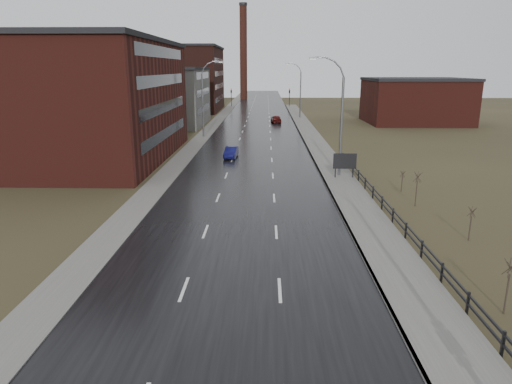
{
  "coord_description": "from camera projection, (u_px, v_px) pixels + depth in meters",
  "views": [
    {
      "loc": [
        1.59,
        -7.79,
        10.31
      ],
      "look_at": [
        1.01,
        19.03,
        3.0
      ],
      "focal_mm": 32.0,
      "sensor_mm": 36.0,
      "label": 1
    }
  ],
  "objects": [
    {
      "name": "road",
      "position": [
        255.0,
        139.0,
        68.13
      ],
      "size": [
        14.0,
        300.0,
        0.06
      ],
      "primitive_type": "cube",
      "color": "black",
      "rests_on": "ground"
    },
    {
      "name": "sidewalk_right",
      "position": [
        338.0,
        178.0,
        43.82
      ],
      "size": [
        3.2,
        180.0,
        0.18
      ],
      "primitive_type": "cube",
      "color": "#595651",
      "rests_on": "ground"
    },
    {
      "name": "curb_right",
      "position": [
        323.0,
        178.0,
        43.85
      ],
      "size": [
        0.16,
        180.0,
        0.18
      ],
      "primitive_type": "cube",
      "color": "slate",
      "rests_on": "ground"
    },
    {
      "name": "sidewalk_left",
      "position": [
        201.0,
        139.0,
        68.29
      ],
      "size": [
        2.4,
        260.0,
        0.12
      ],
      "primitive_type": "cube",
      "color": "#595651",
      "rests_on": "ground"
    },
    {
      "name": "warehouse_near",
      "position": [
        70.0,
        100.0,
        52.33
      ],
      "size": [
        22.44,
        28.56,
        13.5
      ],
      "color": "#471914",
      "rests_on": "ground"
    },
    {
      "name": "warehouse_mid",
      "position": [
        161.0,
        96.0,
        84.49
      ],
      "size": [
        16.32,
        20.4,
        10.5
      ],
      "color": "slate",
      "rests_on": "ground"
    },
    {
      "name": "warehouse_far",
      "position": [
        167.0,
        79.0,
        112.88
      ],
      "size": [
        26.52,
        24.48,
        15.5
      ],
      "color": "#331611",
      "rests_on": "ground"
    },
    {
      "name": "building_right",
      "position": [
        415.0,
        101.0,
        87.61
      ],
      "size": [
        18.36,
        16.32,
        8.5
      ],
      "color": "#471914",
      "rests_on": "ground"
    },
    {
      "name": "smokestack",
      "position": [
        243.0,
        52.0,
        151.01
      ],
      "size": [
        2.7,
        2.7,
        30.7
      ],
      "color": "#331611",
      "rests_on": "ground"
    },
    {
      "name": "streetlight_right_mid",
      "position": [
        339.0,
        117.0,
        43.27
      ],
      "size": [
        3.36,
        0.28,
        11.35
      ],
      "color": "slate",
      "rests_on": "ground"
    },
    {
      "name": "streetlight_left",
      "position": [
        204.0,
        99.0,
        68.69
      ],
      "size": [
        3.36,
        0.28,
        11.35
      ],
      "color": "slate",
      "rests_on": "ground"
    },
    {
      "name": "streetlight_right_far",
      "position": [
        299.0,
        90.0,
        95.36
      ],
      "size": [
        3.36,
        0.28,
        11.35
      ],
      "color": "slate",
      "rests_on": "ground"
    },
    {
      "name": "guardrail",
      "position": [
        409.0,
        232.0,
        27.52
      ],
      "size": [
        0.1,
        53.05,
        1.1
      ],
      "color": "black",
      "rests_on": "ground"
    },
    {
      "name": "shrub_c",
      "position": [
        508.0,
        285.0,
        19.46
      ],
      "size": [
        0.59,
        0.63,
        2.51
      ],
      "color": "#382D23",
      "rests_on": "ground"
    },
    {
      "name": "shrub_d",
      "position": [
        471.0,
        223.0,
        27.92
      ],
      "size": [
        0.51,
        0.54,
        2.15
      ],
      "color": "#382D23",
      "rests_on": "ground"
    },
    {
      "name": "shrub_e",
      "position": [
        417.0,
        188.0,
        34.86
      ],
      "size": [
        0.64,
        0.67,
        2.7
      ],
      "color": "#382D23",
      "rests_on": "ground"
    },
    {
      "name": "shrub_f",
      "position": [
        402.0,
        181.0,
        39.07
      ],
      "size": [
        0.44,
        0.46,
        1.82
      ],
      "color": "#382D23",
      "rests_on": "ground"
    },
    {
      "name": "billboard",
      "position": [
        345.0,
        162.0,
        43.23
      ],
      "size": [
        2.21,
        0.17,
        2.53
      ],
      "color": "black",
      "rests_on": "ground"
    },
    {
      "name": "traffic_light_left",
      "position": [
        231.0,
        90.0,
        124.97
      ],
      "size": [
        0.58,
        2.73,
        5.3
      ],
      "color": "black",
      "rests_on": "ground"
    },
    {
      "name": "traffic_light_right",
      "position": [
        290.0,
        90.0,
        124.64
      ],
      "size": [
        0.58,
        2.73,
        5.3
      ],
      "color": "black",
      "rests_on": "ground"
    },
    {
      "name": "car_near",
      "position": [
        231.0,
        153.0,
        53.82
      ],
      "size": [
        1.61,
        3.95,
        1.27
      ],
      "primitive_type": "imported",
      "rotation": [
        0.0,
        0.0,
        -0.07
      ],
      "color": "#0E0E48",
      "rests_on": "ground"
    },
    {
      "name": "car_far",
      "position": [
        276.0,
        119.0,
        88.07
      ],
      "size": [
        2.14,
        4.53,
        1.5
      ],
      "primitive_type": "imported",
      "rotation": [
        0.0,
        0.0,
        3.23
      ],
      "color": "#4B0E0C",
      "rests_on": "ground"
    }
  ]
}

